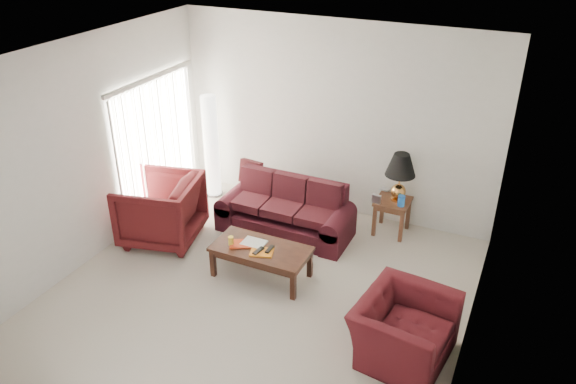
# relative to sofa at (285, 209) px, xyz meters

# --- Properties ---
(floor) EXTENTS (5.00, 5.00, 0.00)m
(floor) POSITION_rel_sofa_xyz_m (0.34, -1.46, -0.40)
(floor) COLOR #BBB3A0
(floor) RESTS_ON ground
(blinds) EXTENTS (0.10, 2.00, 2.16)m
(blinds) POSITION_rel_sofa_xyz_m (-2.08, -0.16, 0.68)
(blinds) COLOR silver
(blinds) RESTS_ON ground
(sofa) EXTENTS (2.00, 0.91, 0.81)m
(sofa) POSITION_rel_sofa_xyz_m (0.00, 0.00, 0.00)
(sofa) COLOR black
(sofa) RESTS_ON ground
(throw_pillow) EXTENTS (0.39, 0.23, 0.39)m
(throw_pillow) POSITION_rel_sofa_xyz_m (-0.81, 0.45, 0.24)
(throw_pillow) COLOR black
(throw_pillow) RESTS_ON sofa
(end_table) EXTENTS (0.53, 0.53, 0.54)m
(end_table) POSITION_rel_sofa_xyz_m (1.43, 0.69, -0.13)
(end_table) COLOR #5B2E1F
(end_table) RESTS_ON ground
(table_lamp) EXTENTS (0.52, 0.52, 0.74)m
(table_lamp) POSITION_rel_sofa_xyz_m (1.49, 0.73, 0.50)
(table_lamp) COLOR #CA853F
(table_lamp) RESTS_ON end_table
(clock) EXTENTS (0.14, 0.07, 0.13)m
(clock) POSITION_rel_sofa_xyz_m (1.23, 0.50, 0.20)
(clock) COLOR white
(clock) RESTS_ON end_table
(blue_canister) EXTENTS (0.11, 0.11, 0.16)m
(blue_canister) POSITION_rel_sofa_xyz_m (1.58, 0.57, 0.22)
(blue_canister) COLOR blue
(blue_canister) RESTS_ON end_table
(picture_frame) EXTENTS (0.16, 0.19, 0.05)m
(picture_frame) POSITION_rel_sofa_xyz_m (1.26, 0.82, 0.22)
(picture_frame) COLOR silver
(picture_frame) RESTS_ON end_table
(floor_lamp) EXTENTS (0.32, 0.32, 1.76)m
(floor_lamp) POSITION_rel_sofa_xyz_m (-1.62, 0.60, 0.48)
(floor_lamp) COLOR silver
(floor_lamp) RESTS_ON ground
(armchair_left) EXTENTS (1.29, 1.27, 0.98)m
(armchair_left) POSITION_rel_sofa_xyz_m (-1.55, -0.92, 0.08)
(armchair_left) COLOR #420F11
(armchair_left) RESTS_ON ground
(armchair_right) EXTENTS (1.07, 1.19, 0.70)m
(armchair_right) POSITION_rel_sofa_xyz_m (2.25, -1.76, -0.05)
(armchair_right) COLOR #410F14
(armchair_right) RESTS_ON ground
(coffee_table) EXTENTS (1.40, 0.97, 0.44)m
(coffee_table) POSITION_rel_sofa_xyz_m (0.19, -1.13, -0.18)
(coffee_table) COLOR black
(coffee_table) RESTS_ON ground
(magazine_red) EXTENTS (0.36, 0.32, 0.02)m
(magazine_red) POSITION_rel_sofa_xyz_m (-0.09, -1.17, 0.05)
(magazine_red) COLOR #B32F11
(magazine_red) RESTS_ON coffee_table
(magazine_white) EXTENTS (0.31, 0.23, 0.02)m
(magazine_white) POSITION_rel_sofa_xyz_m (0.06, -1.08, 0.05)
(magazine_white) COLOR white
(magazine_white) RESTS_ON coffee_table
(magazine_orange) EXTENTS (0.34, 0.29, 0.02)m
(magazine_orange) POSITION_rel_sofa_xyz_m (0.25, -1.23, 0.05)
(magazine_orange) COLOR orange
(magazine_orange) RESTS_ON coffee_table
(remote_a) EXTENTS (0.09, 0.19, 0.02)m
(remote_a) POSITION_rel_sofa_xyz_m (0.21, -1.24, 0.07)
(remote_a) COLOR black
(remote_a) RESTS_ON coffee_table
(remote_b) EXTENTS (0.06, 0.18, 0.02)m
(remote_b) POSITION_rel_sofa_xyz_m (0.32, -1.15, 0.07)
(remote_b) COLOR black
(remote_b) RESTS_ON coffee_table
(yellow_glass) EXTENTS (0.09, 0.09, 0.12)m
(yellow_glass) POSITION_rel_sofa_xyz_m (-0.20, -1.23, 0.10)
(yellow_glass) COLOR yellow
(yellow_glass) RESTS_ON coffee_table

